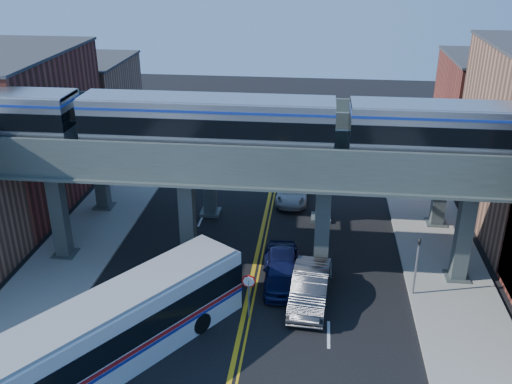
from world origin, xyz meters
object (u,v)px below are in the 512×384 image
at_px(traffic_signal, 417,260).
at_px(car_lane_a, 282,268).
at_px(transit_bus, 122,327).
at_px(transit_train, 207,123).
at_px(car_lane_b, 310,288).
at_px(car_lane_d, 323,155).
at_px(stop_sign, 249,289).
at_px(car_lane_c, 293,192).

relative_size(traffic_signal, car_lane_a, 0.75).
xyz_separation_m(transit_bus, car_lane_a, (7.01, 7.34, -0.84)).
distance_m(transit_train, transit_bus, 11.75).
distance_m(car_lane_a, car_lane_b, 2.45).
distance_m(traffic_signal, car_lane_d, 20.84).
xyz_separation_m(stop_sign, car_lane_b, (3.15, 1.75, -0.84)).
bearing_deg(transit_train, traffic_signal, -9.64).
height_order(transit_train, car_lane_b, transit_train).
height_order(transit_train, car_lane_a, transit_train).
distance_m(transit_train, stop_sign, 9.34).
height_order(traffic_signal, car_lane_c, traffic_signal).
relative_size(car_lane_c, car_lane_d, 0.87).
distance_m(stop_sign, car_lane_a, 3.95).
xyz_separation_m(transit_train, car_lane_c, (4.38, 10.08, -8.42)).
xyz_separation_m(car_lane_a, car_lane_c, (-0.00, 11.52, -0.23)).
relative_size(stop_sign, car_lane_a, 0.48).
height_order(transit_train, stop_sign, transit_train).
xyz_separation_m(traffic_signal, car_lane_a, (-7.40, 0.56, -1.37)).
bearing_deg(car_lane_d, car_lane_b, -91.67).
bearing_deg(car_lane_d, transit_train, -110.12).
xyz_separation_m(transit_train, transit_bus, (-2.64, -8.78, -7.34)).
height_order(traffic_signal, car_lane_d, traffic_signal).
bearing_deg(car_lane_d, transit_bus, -109.05).
bearing_deg(stop_sign, transit_bus, -145.55).
relative_size(traffic_signal, car_lane_b, 0.74).
height_order(transit_bus, car_lane_a, transit_bus).
distance_m(stop_sign, traffic_signal, 9.41).
distance_m(transit_train, traffic_signal, 13.75).
bearing_deg(car_lane_b, traffic_signal, 16.15).
bearing_deg(car_lane_c, transit_train, -112.00).
height_order(traffic_signal, transit_bus, traffic_signal).
bearing_deg(car_lane_b, car_lane_d, 92.32).
distance_m(transit_bus, car_lane_d, 28.48).
distance_m(stop_sign, transit_bus, 6.69).
distance_m(transit_train, car_lane_d, 21.01).
bearing_deg(transit_train, car_lane_d, 69.95).
relative_size(transit_train, stop_sign, 16.47).
height_order(transit_train, car_lane_c, transit_train).
bearing_deg(car_lane_b, transit_bus, -143.50).
distance_m(car_lane_b, car_lane_d, 21.39).
bearing_deg(car_lane_b, stop_sign, -146.97).
xyz_separation_m(transit_train, car_lane_d, (6.62, 18.14, -8.28)).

